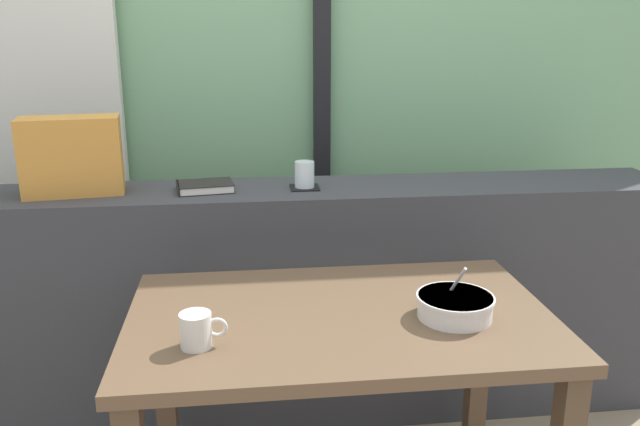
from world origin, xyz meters
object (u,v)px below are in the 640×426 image
at_px(throw_pillow, 72,156).
at_px(soup_bowl, 455,307).
at_px(closed_book, 205,187).
at_px(juice_glass, 305,176).
at_px(ceramic_mug, 197,330).
at_px(coaster_square, 305,188).
at_px(breakfast_table, 340,350).

xyz_separation_m(throw_pillow, soup_bowl, (1.10, -0.71, -0.28)).
distance_m(closed_book, soup_bowl, 0.99).
bearing_deg(juice_glass, soup_bowl, -65.17).
bearing_deg(juice_glass, closed_book, 179.01).
bearing_deg(soup_bowl, ceramic_mug, -172.63).
bearing_deg(coaster_square, soup_bowl, -65.17).
height_order(juice_glass, closed_book, juice_glass).
bearing_deg(coaster_square, throw_pillow, 179.06).
bearing_deg(throw_pillow, closed_book, -0.89).
bearing_deg(throw_pillow, coaster_square, -0.94).
relative_size(coaster_square, juice_glass, 1.11).
distance_m(coaster_square, ceramic_mug, 0.86).
xyz_separation_m(closed_book, soup_bowl, (0.67, -0.71, -0.17)).
relative_size(breakfast_table, soup_bowl, 5.53).
relative_size(closed_book, throw_pillow, 0.65).
height_order(coaster_square, juice_glass, juice_glass).
height_order(breakfast_table, soup_bowl, soup_bowl).
height_order(coaster_square, soup_bowl, coaster_square).
height_order(coaster_square, ceramic_mug, coaster_square).
relative_size(throw_pillow, soup_bowl, 1.59).
height_order(throw_pillow, ceramic_mug, throw_pillow).
distance_m(coaster_square, closed_book, 0.35).
xyz_separation_m(breakfast_table, juice_glass, (-0.03, 0.64, 0.34)).
bearing_deg(breakfast_table, soup_bowl, -11.60).
bearing_deg(ceramic_mug, coaster_square, 67.16).
bearing_deg(ceramic_mug, breakfast_table, 21.74).
relative_size(closed_book, ceramic_mug, 1.83).
bearing_deg(soup_bowl, juice_glass, 114.83).
distance_m(breakfast_table, ceramic_mug, 0.42).
xyz_separation_m(coaster_square, throw_pillow, (-0.78, 0.01, 0.13)).
xyz_separation_m(closed_book, throw_pillow, (-0.43, 0.01, 0.12)).
bearing_deg(juice_glass, coaster_square, 0.00).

